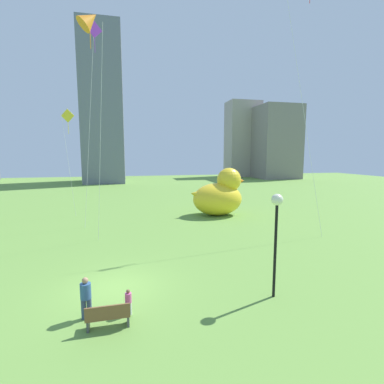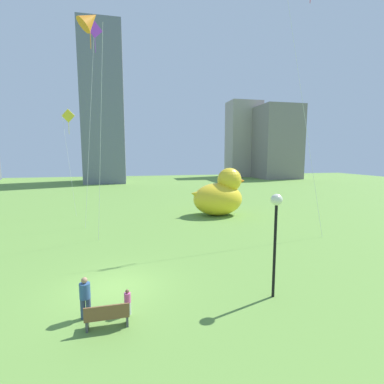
{
  "view_description": "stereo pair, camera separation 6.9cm",
  "coord_description": "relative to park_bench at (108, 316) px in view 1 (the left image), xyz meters",
  "views": [
    {
      "loc": [
        0.66,
        -12.55,
        5.95
      ],
      "look_at": [
        4.79,
        5.45,
        3.53
      ],
      "focal_mm": 26.47,
      "sensor_mm": 36.0,
      "label": 1
    },
    {
      "loc": [
        0.73,
        -12.57,
        5.95
      ],
      "look_at": [
        4.79,
        5.45,
        3.53
      ],
      "focal_mm": 26.47,
      "sensor_mm": 36.0,
      "label": 2
    }
  ],
  "objects": [
    {
      "name": "kite_orange",
      "position": [
        -1.21,
        10.1,
        13.73
      ],
      "size": [
        1.78,
        1.51,
        15.01
      ],
      "color": "silver",
      "rests_on": "ground"
    },
    {
      "name": "person_adult",
      "position": [
        -0.81,
        0.82,
        0.4
      ],
      "size": [
        0.38,
        0.38,
        1.57
      ],
      "color": "#38476B",
      "rests_on": "ground"
    },
    {
      "name": "person_child",
      "position": [
        0.69,
        0.72,
        0.08
      ],
      "size": [
        0.24,
        0.24,
        1.0
      ],
      "color": "silver",
      "rests_on": "ground"
    },
    {
      "name": "city_skyline",
      "position": [
        -8.01,
        61.06,
        12.74
      ],
      "size": [
        87.81,
        21.52,
        32.31
      ],
      "color": "gray",
      "rests_on": "ground"
    },
    {
      "name": "kite_yellow",
      "position": [
        -4.59,
        19.98,
        8.8
      ],
      "size": [
        1.25,
        0.67,
        10.29
      ],
      "color": "silver",
      "rests_on": "ground"
    },
    {
      "name": "ground_plane",
      "position": [
        0.12,
        3.06,
        -0.47
      ],
      "size": [
        140.0,
        140.0,
        0.0
      ],
      "primitive_type": "plane",
      "color": "#67943F"
    },
    {
      "name": "kite_purple",
      "position": [
        -1.47,
        14.87,
        14.2
      ],
      "size": [
        1.96,
        1.68,
        16.2
      ],
      "color": "silver",
      "rests_on": "ground"
    },
    {
      "name": "lamppost",
      "position": [
        6.68,
        0.77,
        2.94
      ],
      "size": [
        0.48,
        0.48,
        4.4
      ],
      "color": "black",
      "rests_on": "ground"
    },
    {
      "name": "park_bench",
      "position": [
        0.0,
        0.0,
        0.0
      ],
      "size": [
        1.5,
        0.48,
        0.9
      ],
      "color": "brown",
      "rests_on": "ground"
    },
    {
      "name": "giant_inflatable_duck",
      "position": [
        9.64,
        16.94,
        1.53
      ],
      "size": [
        5.67,
        3.64,
        4.7
      ],
      "color": "yellow",
      "rests_on": "ground"
    }
  ]
}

